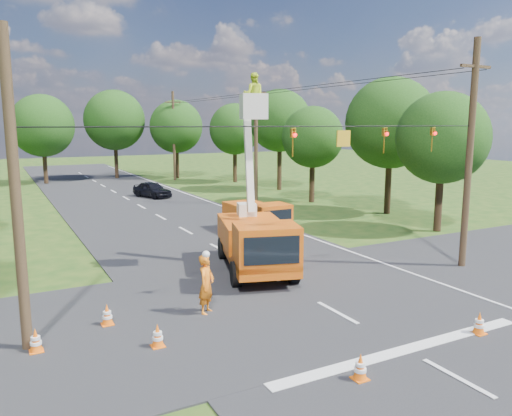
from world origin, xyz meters
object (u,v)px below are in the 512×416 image
pole_right_mid (256,140)px  tree_right_e (235,129)px  traffic_cone_4 (158,336)px  traffic_cone_1 (479,323)px  traffic_cone_5 (107,315)px  pole_right_near (470,154)px  traffic_cone_2 (267,250)px  tree_right_a (443,138)px  bucket_truck (256,231)px  pole_left (16,194)px  traffic_cone_0 (360,367)px  tree_right_d (280,121)px  tree_right_b (391,123)px  second_truck (257,216)px  distant_car (152,190)px  pole_right_far (174,135)px  traffic_cone_3 (270,233)px  traffic_cone_6 (36,341)px  tree_far_b (114,120)px  tree_far_a (42,126)px  ground_worker (206,284)px  traffic_cone_7 (246,213)px  tree_right_c (313,137)px  tree_far_c (176,127)px

pole_right_mid → tree_right_e: 15.92m
traffic_cone_4 → traffic_cone_1: bearing=-22.5°
traffic_cone_5 → pole_right_near: bearing=-2.3°
traffic_cone_2 → tree_right_a: 13.16m
bucket_truck → pole_left: bearing=-141.3°
traffic_cone_4 → traffic_cone_0: bearing=-46.8°
pole_right_mid → tree_right_d: bearing=48.0°
traffic_cone_1 → tree_right_b: bearing=55.0°
second_truck → distant_car: bearing=94.0°
pole_right_far → traffic_cone_2: bearing=-101.6°
traffic_cone_3 → tree_right_d: tree_right_d is taller
traffic_cone_6 → tree_far_b: bearing=74.8°
tree_far_a → traffic_cone_2: bearing=-80.3°
ground_worker → tree_right_e: bearing=20.0°
traffic_cone_5 → tree_right_e: (20.92, 34.36, 5.45)m
traffic_cone_0 → tree_right_d: (17.02, 32.88, 6.32)m
traffic_cone_4 → pole_right_far: size_ratio=0.07×
pole_left → tree_right_d: (24.30, 27.00, 2.18)m
ground_worker → traffic_cone_2: bearing=1.7°
ground_worker → pole_right_mid: bearing=14.9°
traffic_cone_7 → tree_right_c: 10.29m
tree_far_c → pole_left: bearing=-114.3°
pole_right_far → tree_right_e: 7.32m
traffic_cone_0 → pole_right_far: (10.72, 45.88, 4.75)m
tree_far_b → tree_far_c: (6.50, -3.00, -0.75)m
distant_car → tree_far_a: (-7.23, 15.33, 5.49)m
ground_worker → tree_right_d: size_ratio=0.21×
ground_worker → pole_right_far: bearing=29.6°
ground_worker → tree_right_b: bearing=-11.0°
tree_far_a → traffic_cone_6: bearing=-95.7°
pole_right_far → tree_far_a: pole_right_far is taller
traffic_cone_7 → pole_left: (-14.61, -15.02, 4.14)m
traffic_cone_2 → tree_right_a: size_ratio=0.09×
traffic_cone_2 → tree_right_e: bearing=67.3°
pole_left → pole_right_near: bearing=0.0°
traffic_cone_3 → tree_right_e: size_ratio=0.08×
traffic_cone_4 → traffic_cone_5: (-0.96, 2.31, 0.00)m
traffic_cone_5 → pole_right_near: pole_right_near is taller
tree_right_c → traffic_cone_2: bearing=-130.9°
distant_car → tree_right_a: (11.27, -21.67, 4.87)m
second_truck → tree_far_a: tree_far_a is taller
traffic_cone_0 → traffic_cone_6: size_ratio=1.00×
tree_right_b → tree_right_e: tree_right_b is taller
traffic_cone_1 → traffic_cone_5: bearing=148.7°
tree_right_e → traffic_cone_0: bearing=-111.4°
bucket_truck → tree_right_a: size_ratio=1.03×
traffic_cone_7 → tree_right_c: tree_right_c is taller
traffic_cone_0 → pole_right_near: 13.12m
traffic_cone_3 → pole_right_mid: size_ratio=0.07×
traffic_cone_3 → tree_far_b: 36.70m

